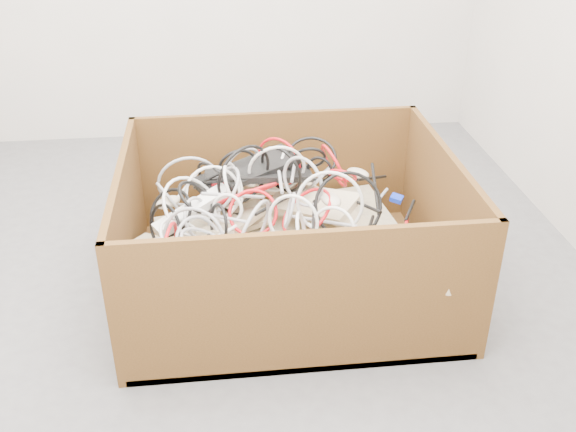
{
  "coord_description": "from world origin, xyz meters",
  "views": [
    {
      "loc": [
        -0.0,
        -2.25,
        1.52
      ],
      "look_at": [
        0.25,
        -0.1,
        0.3
      ],
      "focal_mm": 41.36,
      "sensor_mm": 36.0,
      "label": 1
    }
  ],
  "objects": [
    {
      "name": "keyboard_pile",
      "position": [
        0.2,
        -0.09,
        0.29
      ],
      "size": [
        1.17,
        0.92,
        0.33
      ],
      "color": "#C1AE88",
      "rests_on": "cardboard_box"
    },
    {
      "name": "power_strip_right",
      "position": [
        0.01,
        -0.34,
        0.32
      ],
      "size": [
        0.25,
        0.07,
        0.08
      ],
      "primitive_type": "cube",
      "rotation": [
        -0.1,
        0.17,
        -0.09
      ],
      "color": "white",
      "rests_on": "keyboard_pile"
    },
    {
      "name": "mice_scatter",
      "position": [
        0.18,
        -0.11,
        0.37
      ],
      "size": [
        0.89,
        0.78,
        0.16
      ],
      "color": "beige",
      "rests_on": "keyboard_pile"
    },
    {
      "name": "ground",
      "position": [
        0.0,
        0.0,
        0.0
      ],
      "size": [
        3.0,
        3.0,
        0.0
      ],
      "primitive_type": "plane",
      "color": "#525254",
      "rests_on": "ground"
    },
    {
      "name": "cable_tangle",
      "position": [
        0.09,
        -0.15,
        0.4
      ],
      "size": [
        1.03,
        0.81,
        0.47
      ],
      "color": "silver",
      "rests_on": "keyboard_pile"
    },
    {
      "name": "power_strip_left",
      "position": [
        -0.11,
        -0.14,
        0.37
      ],
      "size": [
        0.29,
        0.2,
        0.12
      ],
      "primitive_type": "cube",
      "rotation": [
        0.14,
        -0.26,
        0.53
      ],
      "color": "white",
      "rests_on": "keyboard_pile"
    },
    {
      "name": "cardboard_box",
      "position": [
        0.23,
        -0.12,
        0.14
      ],
      "size": [
        1.21,
        1.01,
        0.55
      ],
      "color": "#402C10",
      "rests_on": "ground"
    },
    {
      "name": "vga_plug",
      "position": [
        0.67,
        -0.07,
        0.34
      ],
      "size": [
        0.06,
        0.06,
        0.03
      ],
      "primitive_type": "cube",
      "rotation": [
        0.09,
        0.14,
        -0.53
      ],
      "color": "#0B24B2",
      "rests_on": "keyboard_pile"
    }
  ]
}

